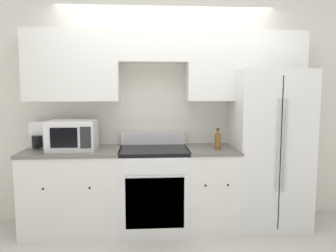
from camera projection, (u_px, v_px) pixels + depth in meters
ground_plane at (170, 238)px, 3.41m from camera, size 12.00×12.00×0.00m
wall_back at (167, 94)px, 3.83m from camera, size 8.00×0.39×2.60m
lower_cabinets_left at (73, 190)px, 3.59m from camera, size 1.04×0.64×0.89m
lower_cabinets_right at (211, 187)px, 3.70m from camera, size 0.55×0.64×0.89m
oven_range at (154, 188)px, 3.65m from camera, size 0.76×0.65×1.05m
refrigerator at (267, 148)px, 3.76m from camera, size 0.81×0.80×1.76m
microwave at (73, 135)px, 3.54m from camera, size 0.50×0.43×0.32m
bottle at (218, 141)px, 3.55m from camera, size 0.07×0.07×0.23m
electric_kettle at (39, 136)px, 3.65m from camera, size 0.18×0.22×0.29m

